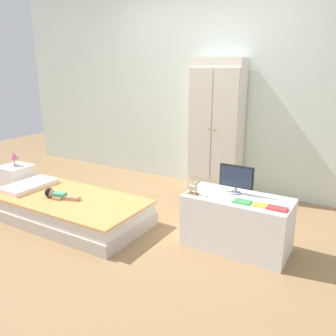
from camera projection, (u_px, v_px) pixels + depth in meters
ground_plane at (140, 228)px, 3.53m from camera, size 10.00×10.00×0.02m
back_wall at (209, 83)px, 4.44m from camera, size 6.40×0.05×2.70m
bed at (71, 210)px, 3.63m from camera, size 1.64×0.82×0.26m
pillow at (30, 185)px, 3.89m from camera, size 0.32×0.58×0.05m
doll at (56, 194)px, 3.58m from camera, size 0.39×0.16×0.10m
nightstand at (17, 181)px, 4.28m from camera, size 0.33×0.33×0.40m
table_lamp at (14, 156)px, 4.19m from camera, size 0.11×0.11×0.17m
wardrobe at (216, 127)px, 4.34m from camera, size 0.66×0.30×1.66m
tv_stand at (237, 223)px, 3.07m from camera, size 0.91×0.44×0.48m
tv_monitor at (236, 177)px, 3.05m from camera, size 0.31×0.10×0.26m
rocking_horse_toy at (194, 188)px, 3.05m from camera, size 0.11×0.04×0.13m
book_green at (242, 202)px, 2.89m from camera, size 0.14×0.10×0.01m
book_yellow at (261, 205)px, 2.81m from camera, size 0.12×0.08×0.02m
book_red at (277, 208)px, 2.74m from camera, size 0.16×0.09×0.02m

